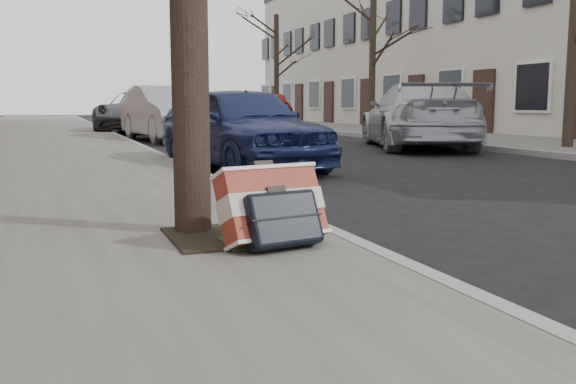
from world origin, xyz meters
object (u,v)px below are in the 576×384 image
object	(u,v)px
suitcase_navy	(282,219)
car_near_front	(241,127)
car_near_mid	(168,114)
suitcase_red	(271,206)

from	to	relation	value
suitcase_navy	car_near_front	bearing A→B (deg)	64.97
suitcase_navy	car_near_mid	size ratio (longest dim) A/B	0.11
suitcase_red	suitcase_navy	world-z (taller)	suitcase_red
car_near_front	suitcase_red	bearing A→B (deg)	-113.08
car_near_front	car_near_mid	xyz separation A→B (m)	(0.25, 8.10, 0.09)
car_near_mid	suitcase_navy	bearing A→B (deg)	-103.55
car_near_mid	suitcase_red	bearing A→B (deg)	-103.70
suitcase_red	car_near_mid	size ratio (longest dim) A/B	0.15
car_near_front	car_near_mid	size ratio (longest dim) A/B	0.85
suitcase_navy	car_near_front	size ratio (longest dim) A/B	0.13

